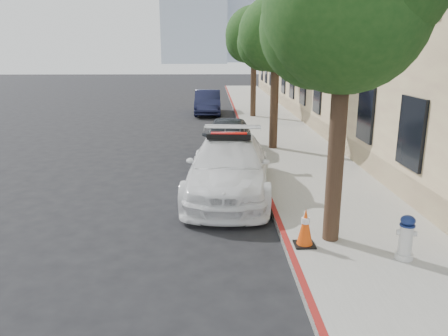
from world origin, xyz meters
TOP-DOWN VIEW (x-y plane):
  - ground at (0.00, 0.00)m, footprint 120.00×120.00m
  - sidewalk at (3.60, 10.00)m, footprint 3.20×50.00m
  - curb_strip at (2.06, 10.00)m, footprint 0.12×50.00m
  - building at (9.20, 15.00)m, footprint 8.00×36.00m
  - tree_near at (2.93, -2.01)m, footprint 2.92×2.82m
  - tree_mid at (2.93, 5.99)m, footprint 2.77×2.64m
  - tree_far at (2.93, 13.99)m, footprint 3.10×3.00m
  - police_car at (1.10, 1.17)m, footprint 2.46×5.17m
  - parked_car_mid at (1.20, 5.14)m, footprint 2.05×4.16m
  - parked_car_far at (0.43, 15.91)m, footprint 1.46×4.16m
  - fire_hydrant at (3.94, -2.84)m, footprint 0.33×0.30m
  - traffic_cone at (2.35, -2.28)m, footprint 0.38×0.38m

SIDE VIEW (x-z plane):
  - ground at x=0.00m, z-range 0.00..0.00m
  - sidewalk at x=3.60m, z-range 0.00..0.15m
  - curb_strip at x=2.06m, z-range 0.00..0.15m
  - traffic_cone at x=2.35m, z-range 0.15..0.86m
  - fire_hydrant at x=3.94m, z-range 0.14..0.92m
  - parked_car_mid at x=1.20m, z-range 0.00..1.37m
  - parked_car_far at x=0.43m, z-range 0.00..1.37m
  - police_car at x=1.10m, z-range -0.07..1.53m
  - tree_mid at x=2.93m, z-range 1.45..6.88m
  - tree_near at x=2.93m, z-range 1.46..7.08m
  - tree_far at x=2.93m, z-range 1.48..7.29m
  - building at x=9.20m, z-range 0.00..10.00m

